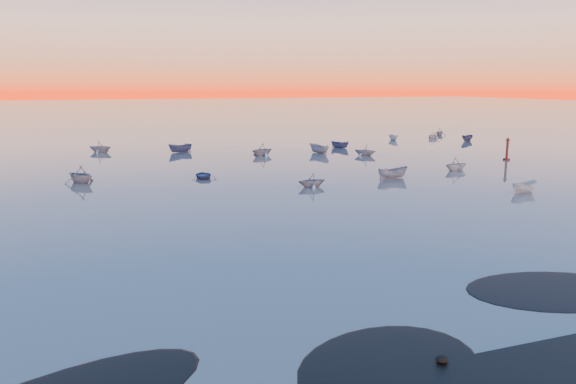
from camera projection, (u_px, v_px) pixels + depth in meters
name	position (u px, v px, depth m)	size (l,w,h in m)	color
ground	(152.00, 137.00, 117.67)	(600.00, 600.00, 0.00)	#686057
mud_lobes	(438.00, 336.00, 24.73)	(140.00, 6.00, 0.07)	black
moored_fleet	(196.00, 168.00, 74.42)	(124.00, 58.00, 1.20)	silver
boat_near_center	(392.00, 178.00, 66.01)	(3.86, 1.63, 1.34)	slate
channel_marker	(507.00, 151.00, 81.54)	(0.98, 0.98, 3.49)	#4F1410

